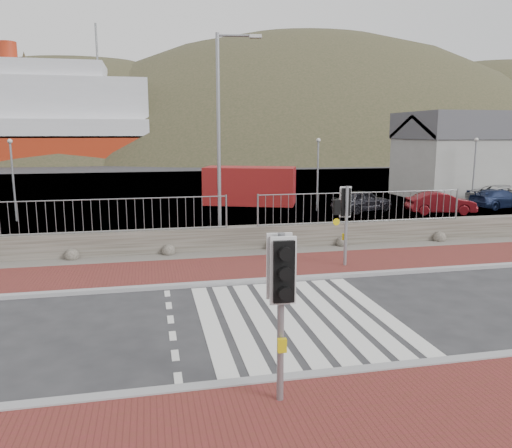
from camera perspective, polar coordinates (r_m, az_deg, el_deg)
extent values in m
plane|color=#28282B|center=(12.32, 4.70, -10.60)|extent=(220.00, 220.00, 0.00)
cube|color=maroon|center=(8.15, 15.77, -22.39)|extent=(40.00, 4.00, 0.08)
cube|color=maroon|center=(16.45, 0.14, -5.01)|extent=(40.00, 3.00, 0.08)
cube|color=gray|center=(9.71, 10.05, -16.41)|extent=(40.00, 0.25, 0.12)
cube|color=gray|center=(15.04, 1.37, -6.45)|extent=(40.00, 0.25, 0.12)
cube|color=silver|center=(11.91, -5.21, -11.33)|extent=(0.42, 5.60, 0.01)
cube|color=silver|center=(11.99, -2.31, -11.14)|extent=(0.42, 5.60, 0.01)
cube|color=silver|center=(12.10, 0.54, -10.93)|extent=(0.42, 5.60, 0.01)
cube|color=silver|center=(12.24, 3.33, -10.70)|extent=(0.42, 5.60, 0.01)
cube|color=silver|center=(12.40, 6.05, -10.44)|extent=(0.42, 5.60, 0.01)
cube|color=silver|center=(12.59, 8.68, -10.18)|extent=(0.42, 5.60, 0.01)
cube|color=silver|center=(12.81, 11.23, -9.90)|extent=(0.42, 5.60, 0.01)
cube|color=silver|center=(13.05, 13.69, -9.62)|extent=(0.42, 5.60, 0.01)
cube|color=#59544C|center=(18.35, -1.19, -3.42)|extent=(40.00, 1.50, 0.06)
cube|color=#4B473D|center=(19.02, -1.66, -1.63)|extent=(40.00, 0.60, 0.90)
cylinder|color=gray|center=(18.34, -16.52, 2.73)|extent=(8.40, 0.04, 0.04)
cylinder|color=gray|center=(18.59, -3.41, 1.37)|extent=(0.07, 0.07, 1.20)
cylinder|color=gray|center=(20.04, 12.04, 3.54)|extent=(8.40, 0.04, 0.04)
cylinder|color=gray|center=(18.80, 0.21, 1.49)|extent=(0.07, 0.07, 1.20)
cylinder|color=gray|center=(22.16, 21.95, 2.09)|extent=(0.07, 0.07, 1.20)
cube|color=#4C4C4F|center=(39.29, -7.19, 3.85)|extent=(120.00, 40.00, 0.50)
cube|color=#3F4C54|center=(74.10, -9.62, 6.81)|extent=(220.00, 50.00, 0.05)
cube|color=silver|center=(80.37, -23.26, 12.82)|extent=(30.00, 12.00, 6.00)
cube|color=silver|center=(80.70, -23.47, 15.65)|extent=(18.00, 10.00, 2.50)
cylinder|color=#9B2710|center=(81.82, -26.48, 17.11)|extent=(2.40, 2.40, 3.00)
cylinder|color=gray|center=(80.17, -17.76, 18.93)|extent=(0.30, 0.30, 6.00)
cube|color=#9E9E99|center=(38.83, 25.02, 5.85)|extent=(12.00, 6.00, 4.00)
cube|color=#4C4C51|center=(38.76, 25.35, 10.12)|extent=(12.20, 6.20, 1.80)
ellipsoid|color=#30341F|center=(102.52, -18.38, -3.95)|extent=(106.40, 68.40, 76.00)
ellipsoid|color=#30341F|center=(108.72, 6.23, -5.94)|extent=(140.00, 90.00, 100.00)
ellipsoid|color=#30341F|center=(128.53, 25.70, -1.63)|extent=(112.00, 72.00, 80.00)
cylinder|color=gray|center=(8.13, 2.83, -11.02)|extent=(0.11, 0.11, 2.87)
cube|color=#C3A90B|center=(8.26, 2.81, -13.35)|extent=(0.15, 0.09, 0.23)
cube|color=black|center=(7.85, 2.89, -5.08)|extent=(0.42, 0.27, 1.08)
sphere|color=#0CE53F|center=(7.94, 2.87, -7.23)|extent=(0.15, 0.15, 0.15)
cylinder|color=gray|center=(16.59, 10.25, -0.38)|extent=(0.11, 0.11, 2.71)
cube|color=#C3A90B|center=(16.66, 10.21, -1.52)|extent=(0.14, 0.08, 0.21)
cube|color=black|center=(16.46, 10.34, 2.44)|extent=(0.39, 0.24, 1.02)
sphere|color=#0CE53F|center=(16.50, 10.31, 1.44)|extent=(0.15, 0.15, 0.15)
cube|color=black|center=(16.36, 9.22, 1.91)|extent=(0.22, 0.16, 0.48)
cylinder|color=gray|center=(19.29, -4.28, 9.19)|extent=(0.14, 0.14, 8.03)
cylinder|color=gray|center=(19.60, -2.25, 20.72)|extent=(1.40, 0.31, 0.09)
cube|color=beige|center=(19.62, -0.06, 20.66)|extent=(0.48, 0.29, 0.12)
cube|color=maroon|center=(31.21, -0.70, 4.40)|extent=(6.02, 4.15, 2.32)
imported|color=black|center=(28.85, 12.02, 2.62)|extent=(3.99, 2.62, 1.26)
imported|color=#5A0C11|center=(29.34, 20.37, 2.27)|extent=(3.82, 1.96, 1.20)
imported|color=#141E3E|center=(32.94, 26.04, 2.63)|extent=(4.16, 2.36, 1.14)
imported|color=#A6A6A6|center=(33.91, 26.83, 2.90)|extent=(4.78, 2.34, 1.31)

